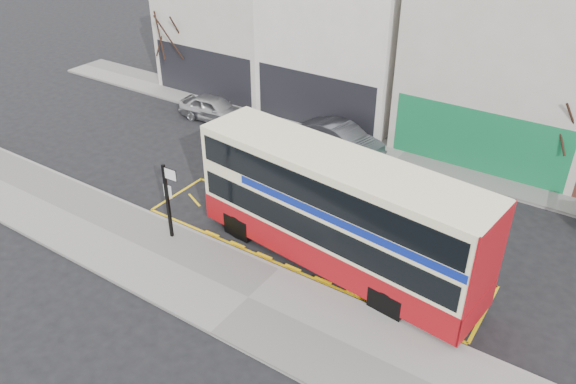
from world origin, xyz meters
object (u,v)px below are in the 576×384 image
Objects in this scene: street_tree_left at (170,23)px; street_tree_right at (574,110)px; car_silver at (214,109)px; car_grey at (342,138)px; double_decker_bus at (337,211)px; bus_stop_post at (168,195)px.

street_tree_right is (23.06, 0.55, -0.53)m from street_tree_left.
car_silver is at bearing -24.17° from street_tree_left.
street_tree_left is (-13.14, 1.73, 3.63)m from car_grey.
double_decker_bus is 14.67m from car_silver.
street_tree_left reaches higher than double_decker_bus.
car_grey is at bearing -7.51° from street_tree_left.
car_grey is at bearing 78.19° from bus_stop_post.
street_tree_left is at bearing 91.99° from car_grey.
street_tree_right reaches higher than bus_stop_post.
street_tree_right is at bearing 1.37° from street_tree_left.
car_silver is at bearing 103.46° from car_grey.
car_silver is 0.66× the size of street_tree_left.
double_decker_bus is 2.02× the size of street_tree_right.
bus_stop_post is 11.82m from car_silver.
car_silver is 18.45m from street_tree_right.
car_grey is 13.74m from street_tree_left.
street_tree_left reaches higher than bus_stop_post.
street_tree_left is 1.14× the size of street_tree_right.
car_silver is (-12.37, 7.72, -1.63)m from double_decker_bus.
street_tree_left is 23.08m from street_tree_right.
street_tree_left is at bearing 156.88° from double_decker_bus.
double_decker_bus is 1.78× the size of street_tree_left.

